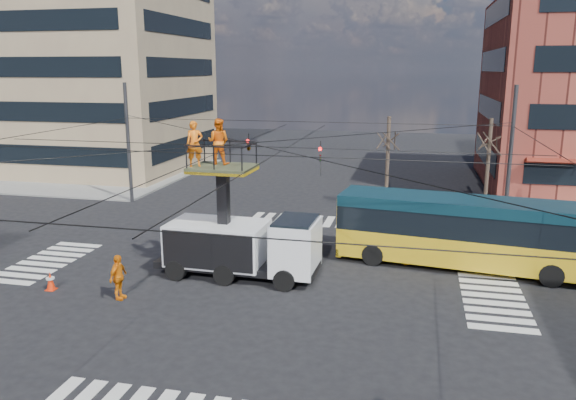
{
  "coord_description": "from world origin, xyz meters",
  "views": [
    {
      "loc": [
        6.7,
        -21.89,
        8.85
      ],
      "look_at": [
        1.11,
        2.47,
        3.0
      ],
      "focal_mm": 35.0,
      "sensor_mm": 36.0,
      "label": 1
    }
  ],
  "objects_px": {
    "utility_truck": "(241,228)",
    "traffic_cone": "(50,281)",
    "city_bus": "(468,231)",
    "flagger": "(406,245)",
    "worker_ground": "(118,277)"
  },
  "relations": [
    {
      "from": "city_bus",
      "to": "flagger",
      "type": "bearing_deg",
      "value": -169.71
    },
    {
      "from": "utility_truck",
      "to": "city_bus",
      "type": "bearing_deg",
      "value": 20.5
    },
    {
      "from": "utility_truck",
      "to": "worker_ground",
      "type": "height_order",
      "value": "utility_truck"
    },
    {
      "from": "flagger",
      "to": "city_bus",
      "type": "bearing_deg",
      "value": 61.9
    },
    {
      "from": "utility_truck",
      "to": "traffic_cone",
      "type": "relative_size",
      "value": 9.07
    },
    {
      "from": "worker_ground",
      "to": "flagger",
      "type": "distance_m",
      "value": 12.77
    },
    {
      "from": "worker_ground",
      "to": "city_bus",
      "type": "bearing_deg",
      "value": -59.82
    },
    {
      "from": "city_bus",
      "to": "flagger",
      "type": "xyz_separation_m",
      "value": [
        -2.7,
        -0.12,
        -0.79
      ]
    },
    {
      "from": "utility_truck",
      "to": "flagger",
      "type": "distance_m",
      "value": 7.72
    },
    {
      "from": "utility_truck",
      "to": "traffic_cone",
      "type": "height_order",
      "value": "utility_truck"
    },
    {
      "from": "traffic_cone",
      "to": "worker_ground",
      "type": "bearing_deg",
      "value": -4.18
    },
    {
      "from": "city_bus",
      "to": "worker_ground",
      "type": "distance_m",
      "value": 15.21
    },
    {
      "from": "city_bus",
      "to": "worker_ground",
      "type": "height_order",
      "value": "city_bus"
    },
    {
      "from": "utility_truck",
      "to": "city_bus",
      "type": "relative_size",
      "value": 0.6
    },
    {
      "from": "utility_truck",
      "to": "city_bus",
      "type": "xyz_separation_m",
      "value": [
        9.62,
        3.31,
        -0.44
      ]
    }
  ]
}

